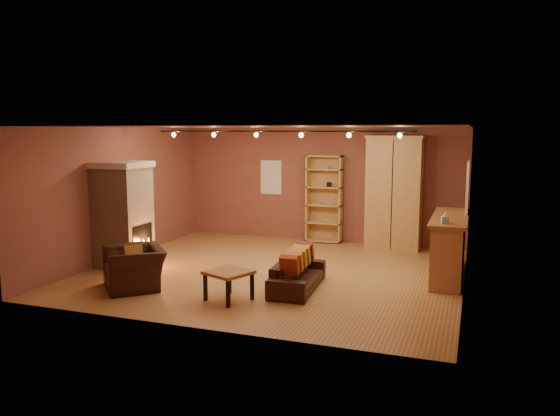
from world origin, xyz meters
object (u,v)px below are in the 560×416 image
at_px(armchair, 134,261).
at_px(bookcase, 325,198).
at_px(fireplace, 123,214).
at_px(armoire, 394,193).
at_px(coffee_table, 229,275).
at_px(bar_counter, 449,246).
at_px(loveseat, 298,269).

bearing_deg(armchair, bookcase, 114.15).
bearing_deg(fireplace, armoire, 35.70).
distance_m(fireplace, armoire, 6.03).
xyz_separation_m(fireplace, coffee_table, (2.96, -1.33, -0.65)).
xyz_separation_m(bar_counter, loveseat, (-2.42, -1.70, -0.24)).
xyz_separation_m(fireplace, armoire, (4.89, 3.52, 0.25)).
relative_size(bookcase, armoire, 0.82).
xyz_separation_m(bookcase, coffee_table, (-0.23, -5.07, -0.67)).
bearing_deg(fireplace, loveseat, -5.32).
height_order(fireplace, armoire, armoire).
bearing_deg(armoire, bar_counter, -58.16).
bearing_deg(armchair, loveseat, 65.25).
bearing_deg(loveseat, bar_counter, -58.76).
relative_size(bookcase, coffee_table, 2.57).
xyz_separation_m(bookcase, loveseat, (0.63, -4.09, -0.73)).
bearing_deg(coffee_table, armoire, 68.28).
xyz_separation_m(bar_counter, coffee_table, (-3.28, -2.68, -0.17)).
height_order(bookcase, armoire, armoire).
distance_m(bookcase, armchair, 5.45).
distance_m(armoire, bar_counter, 2.66).
xyz_separation_m(armoire, coffee_table, (-1.93, -4.85, -0.90)).
height_order(bookcase, armchair, bookcase).
xyz_separation_m(bookcase, bar_counter, (3.05, -2.39, -0.50)).
xyz_separation_m(fireplace, armchair, (1.11, -1.26, -0.58)).
bearing_deg(loveseat, armchair, 104.78).
bearing_deg(armoire, bookcase, 172.62).
bearing_deg(bookcase, loveseat, -81.26).
distance_m(fireplace, armchair, 1.78).
bearing_deg(coffee_table, fireplace, 155.73).
height_order(bar_counter, loveseat, bar_counter).
bearing_deg(armchair, fireplace, 178.03).
relative_size(bar_counter, coffee_table, 2.92).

